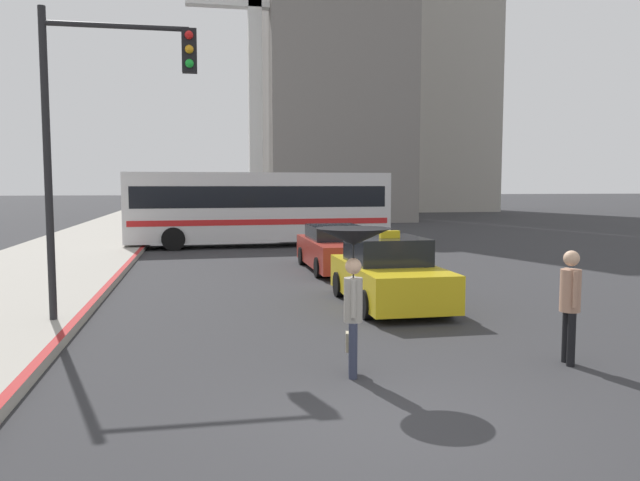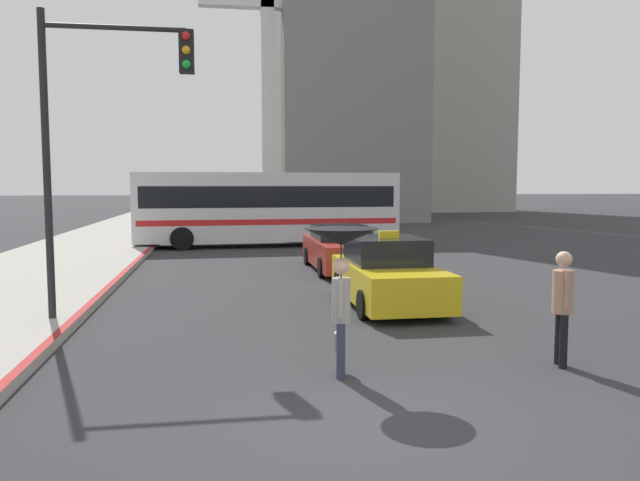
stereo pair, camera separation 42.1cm
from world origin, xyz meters
The scene contains 10 objects.
ground_plane centered at (0.00, 0.00, 0.00)m, with size 300.00×300.00×0.00m, color #2D2D30.
taxi centered at (1.97, 6.58, 0.69)m, with size 1.91×4.15×1.68m.
sedan_red centered at (2.05, 12.43, 0.66)m, with size 1.91×4.79×1.41m.
city_bus centered at (0.37, 20.64, 1.78)m, with size 11.44×3.06×3.20m.
pedestrian_with_umbrella centered at (-0.06, 1.67, 1.73)m, with size 1.05×1.05×2.11m.
pedestrian_man centered at (3.29, 1.64, 1.02)m, with size 0.36×0.46×1.73m.
traffic_light centered at (-3.85, 5.60, 4.06)m, with size 2.82×0.38×5.93m.
building_tower_near centered at (7.82, 40.12, 13.42)m, with size 10.27×10.16×26.83m.
building_tower_far centered at (19.20, 54.51, 16.19)m, with size 14.93×9.48×32.38m.
monument_cross centered at (1.68, 36.94, 11.88)m, with size 9.21×0.90×20.94m.
Camera 1 is at (-2.14, -6.72, 2.72)m, focal length 35.00 mm.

